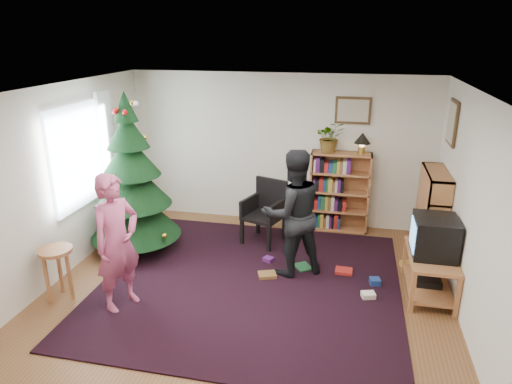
% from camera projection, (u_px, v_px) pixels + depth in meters
% --- Properties ---
extents(floor, '(5.00, 5.00, 0.00)m').
position_uv_depth(floor, '(245.00, 296.00, 5.66)').
color(floor, brown).
rests_on(floor, ground).
extents(ceiling, '(5.00, 5.00, 0.00)m').
position_uv_depth(ceiling, '(243.00, 92.00, 4.83)').
color(ceiling, white).
rests_on(ceiling, wall_back).
extents(wall_back, '(5.00, 0.02, 2.50)m').
position_uv_depth(wall_back, '(279.00, 150.00, 7.55)').
color(wall_back, silver).
rests_on(wall_back, floor).
extents(wall_front, '(5.00, 0.02, 2.50)m').
position_uv_depth(wall_front, '(152.00, 337.00, 2.94)').
color(wall_front, silver).
rests_on(wall_front, floor).
extents(wall_left, '(0.02, 5.00, 2.50)m').
position_uv_depth(wall_left, '(51.00, 188.00, 5.74)').
color(wall_left, silver).
rests_on(wall_left, floor).
extents(wall_right, '(0.02, 5.00, 2.50)m').
position_uv_depth(wall_right, '(477.00, 220.00, 4.74)').
color(wall_right, silver).
rests_on(wall_right, floor).
extents(rug, '(3.80, 3.60, 0.02)m').
position_uv_depth(rug, '(250.00, 283.00, 5.93)').
color(rug, black).
rests_on(rug, floor).
extents(window_pane, '(0.04, 1.20, 1.40)m').
position_uv_depth(window_pane, '(78.00, 156.00, 6.20)').
color(window_pane, silver).
rests_on(window_pane, wall_left).
extents(curtain, '(0.06, 0.35, 1.60)m').
position_uv_depth(curtain, '(107.00, 145.00, 6.84)').
color(curtain, white).
rests_on(curtain, wall_left).
extents(picture_back, '(0.55, 0.03, 0.42)m').
position_uv_depth(picture_back, '(353.00, 110.00, 7.06)').
color(picture_back, '#4C3319').
rests_on(picture_back, wall_back).
extents(picture_right, '(0.03, 0.50, 0.60)m').
position_uv_depth(picture_right, '(453.00, 122.00, 6.13)').
color(picture_right, '#4C3319').
rests_on(picture_right, wall_right).
extents(christmas_tree, '(1.30, 1.30, 2.37)m').
position_uv_depth(christmas_tree, '(133.00, 188.00, 6.54)').
color(christmas_tree, '#3F2816').
rests_on(christmas_tree, rug).
extents(bookshelf_back, '(0.95, 0.30, 1.30)m').
position_uv_depth(bookshelf_back, '(339.00, 191.00, 7.39)').
color(bookshelf_back, '#B57540').
rests_on(bookshelf_back, floor).
extents(bookshelf_right, '(0.30, 0.95, 1.30)m').
position_uv_depth(bookshelf_right, '(431.00, 214.00, 6.44)').
color(bookshelf_right, '#B57540').
rests_on(bookshelf_right, floor).
extents(tv_stand, '(0.55, 0.99, 0.55)m').
position_uv_depth(tv_stand, '(430.00, 270.00, 5.61)').
color(tv_stand, '#B57540').
rests_on(tv_stand, floor).
extents(crt_tv, '(0.50, 0.54, 0.48)m').
position_uv_depth(crt_tv, '(434.00, 236.00, 5.46)').
color(crt_tv, black).
rests_on(crt_tv, tv_stand).
extents(armchair, '(0.68, 0.70, 0.98)m').
position_uv_depth(armchair, '(265.00, 209.00, 7.02)').
color(armchair, black).
rests_on(armchair, rug).
extents(stool, '(0.40, 0.40, 0.67)m').
position_uv_depth(stool, '(56.00, 260.00, 5.47)').
color(stool, '#B57540').
rests_on(stool, floor).
extents(person_standing, '(0.61, 0.71, 1.65)m').
position_uv_depth(person_standing, '(117.00, 243.00, 5.21)').
color(person_standing, '#B3476F').
rests_on(person_standing, rug).
extents(person_by_chair, '(1.05, 0.97, 1.72)m').
position_uv_depth(person_by_chair, '(293.00, 213.00, 5.95)').
color(person_by_chair, black).
rests_on(person_by_chair, rug).
extents(potted_plant, '(0.52, 0.48, 0.49)m').
position_uv_depth(potted_plant, '(330.00, 137.00, 7.14)').
color(potted_plant, gray).
rests_on(potted_plant, bookshelf_back).
extents(table_lamp, '(0.25, 0.25, 0.34)m').
position_uv_depth(table_lamp, '(362.00, 140.00, 7.04)').
color(table_lamp, '#A57F33').
rests_on(table_lamp, bookshelf_back).
extents(floor_clutter, '(2.14, 1.15, 0.08)m').
position_uv_depth(floor_clutter, '(333.00, 273.00, 6.13)').
color(floor_clutter, '#A51E19').
rests_on(floor_clutter, rug).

